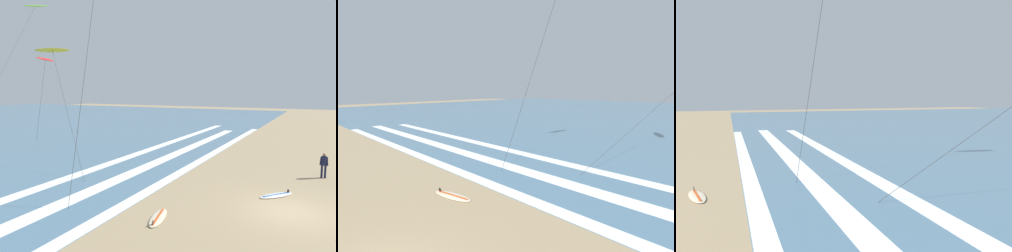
% 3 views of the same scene
% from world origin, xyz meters
% --- Properties ---
extents(wave_foam_shoreline, '(57.61, 0.75, 0.01)m').
position_xyz_m(wave_foam_shoreline, '(0.90, 7.24, 0.01)').
color(wave_foam_shoreline, white).
rests_on(wave_foam_shoreline, ocean_surface).
extents(wave_foam_mid_break, '(55.43, 1.06, 0.01)m').
position_xyz_m(wave_foam_mid_break, '(-1.09, 10.08, 0.01)').
color(wave_foam_mid_break, white).
rests_on(wave_foam_mid_break, ocean_surface).
extents(wave_foam_outer_break, '(59.33, 0.93, 0.01)m').
position_xyz_m(wave_foam_outer_break, '(1.98, 13.08, 0.01)').
color(wave_foam_outer_break, white).
rests_on(wave_foam_outer_break, ocean_surface).
extents(surfboard_left_pile, '(2.18, 1.05, 0.25)m').
position_xyz_m(surfboard_left_pile, '(-3.35, 5.04, 0.05)').
color(surfboard_left_pile, beige).
rests_on(surfboard_left_pile, ground).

